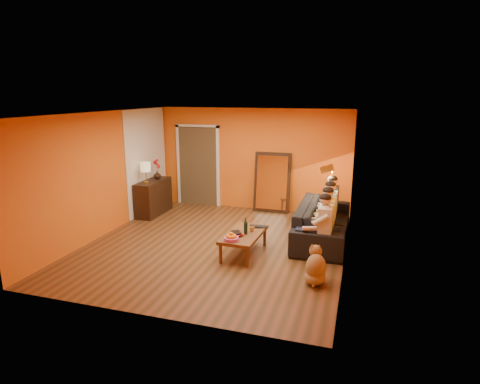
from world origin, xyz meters
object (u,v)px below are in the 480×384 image
(mirror_frame, at_px, (272,182))
(person_far_left, at_px, (325,226))
(coffee_table, at_px, (244,243))
(person_mid_left, at_px, (328,218))
(wine_bottle, at_px, (246,226))
(tumbler, at_px, (252,229))
(vase, at_px, (157,175))
(laptop, at_px, (258,227))
(table_lamp, at_px, (146,173))
(sofa, at_px, (323,222))
(person_mid_right, at_px, (330,210))
(dog, at_px, (316,265))
(floor_lamp, at_px, (331,198))
(sideboard, at_px, (153,197))
(person_far_right, at_px, (332,203))

(mirror_frame, relative_size, person_far_left, 1.25)
(coffee_table, bearing_deg, person_mid_left, 31.46)
(mirror_frame, height_order, wine_bottle, mirror_frame)
(tumbler, height_order, vase, vase)
(coffee_table, xyz_separation_m, laptop, (0.18, 0.35, 0.22))
(table_lamp, relative_size, sofa, 0.20)
(coffee_table, xyz_separation_m, person_mid_right, (1.46, 1.36, 0.40))
(dog, xyz_separation_m, laptop, (-1.25, 1.14, 0.12))
(sofa, height_order, coffee_table, sofa)
(mirror_frame, bearing_deg, tumbler, -85.19)
(person_far_left, xyz_separation_m, person_mid_right, (0.00, 1.10, 0.00))
(sofa, relative_size, laptop, 7.33)
(mirror_frame, xyz_separation_m, tumbler, (0.24, -2.79, -0.29))
(mirror_frame, xyz_separation_m, person_mid_left, (1.58, -2.10, -0.15))
(table_lamp, relative_size, person_mid_right, 0.42)
(mirror_frame, distance_m, person_far_left, 3.09)
(floor_lamp, bearing_deg, wine_bottle, -129.86)
(coffee_table, relative_size, tumbler, 12.01)
(floor_lamp, xyz_separation_m, vase, (-4.34, 0.20, 0.23))
(vase, bearing_deg, person_far_left, -22.64)
(mirror_frame, distance_m, tumbler, 2.82)
(dog, height_order, person_far_left, person_far_left)
(floor_lamp, relative_size, dog, 2.33)
(laptop, height_order, vase, vase)
(sideboard, xyz_separation_m, dog, (4.34, -2.63, -0.12))
(mirror_frame, bearing_deg, person_far_right, -32.40)
(person_far_left, distance_m, person_mid_left, 0.55)
(sideboard, height_order, person_mid_right, person_mid_right)
(mirror_frame, relative_size, floor_lamp, 1.06)
(person_far_left, bearing_deg, person_mid_right, 90.00)
(mirror_frame, distance_m, sofa, 2.23)
(person_far_left, height_order, person_mid_right, same)
(tumbler, bearing_deg, dog, -34.74)
(sofa, height_order, dog, sofa)
(person_far_left, relative_size, person_mid_right, 1.00)
(table_lamp, height_order, vase, table_lamp)
(table_lamp, bearing_deg, person_far_left, -16.24)
(tumbler, bearing_deg, laptop, 75.38)
(sideboard, distance_m, person_mid_right, 4.40)
(tumbler, bearing_deg, floor_lamp, 53.25)
(coffee_table, distance_m, person_mid_right, 2.04)
(table_lamp, xyz_separation_m, person_mid_left, (4.37, -0.72, -0.49))
(mirror_frame, distance_m, wine_bottle, 2.97)
(floor_lamp, bearing_deg, tumbler, -130.96)
(wine_bottle, bearing_deg, mirror_frame, 93.19)
(floor_lamp, distance_m, person_mid_left, 1.08)
(dog, relative_size, person_far_left, 0.51)
(table_lamp, height_order, coffee_table, table_lamp)
(sofa, bearing_deg, vase, 79.02)
(floor_lamp, bearing_deg, coffee_table, -131.55)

